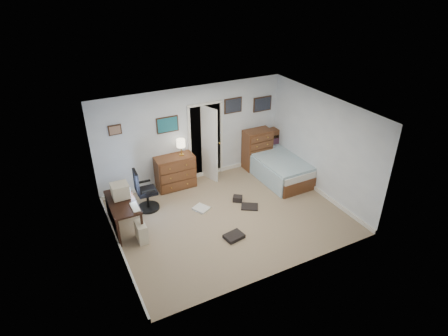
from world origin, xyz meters
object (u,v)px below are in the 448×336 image
(computer_desk, at_px, (119,209))
(low_dresser, at_px, (175,172))
(tall_dresser, at_px, (257,149))
(office_chair, at_px, (145,195))
(bed, at_px, (278,167))

(computer_desk, relative_size, low_dresser, 1.24)
(low_dresser, bearing_deg, computer_desk, -145.03)
(tall_dresser, bearing_deg, office_chair, -169.56)
(computer_desk, bearing_deg, bed, 5.33)
(office_chair, relative_size, tall_dresser, 0.93)
(computer_desk, bearing_deg, low_dresser, 34.91)
(computer_desk, relative_size, bed, 0.61)
(computer_desk, distance_m, office_chair, 0.86)
(low_dresser, height_order, bed, low_dresser)
(computer_desk, distance_m, bed, 4.29)
(computer_desk, distance_m, low_dresser, 2.03)
(low_dresser, relative_size, tall_dresser, 0.87)
(tall_dresser, xyz_separation_m, bed, (0.18, -0.76, -0.25))
(bed, bearing_deg, computer_desk, -176.15)
(low_dresser, bearing_deg, bed, -16.22)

